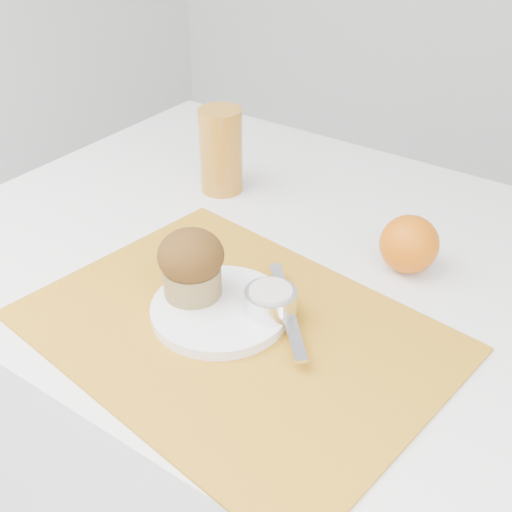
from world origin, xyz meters
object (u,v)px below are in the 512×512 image
Objects in this scene: orange at (409,244)px; juice_glass at (221,151)px; plate at (220,309)px; table at (316,440)px; muffin at (191,263)px.

juice_glass is (-0.36, 0.04, 0.03)m from orange.
orange is (0.15, 0.24, 0.03)m from plate.
orange is (0.09, 0.06, 0.42)m from table.
juice_glass is (-0.21, 0.28, 0.06)m from plate.
table is 14.52× the size of orange.
orange is at bearing 31.28° from table.
juice_glass is at bearing 173.51° from orange.
plate reaches higher than table.
juice_glass is 1.51× the size of muffin.
muffin reaches higher than table.
plate is 0.36m from juice_glass.
juice_glass is (-0.27, 0.10, 0.45)m from table.
muffin is at bearing -119.59° from table.
plate is 0.07m from muffin.
muffin is at bearing 178.51° from plate.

